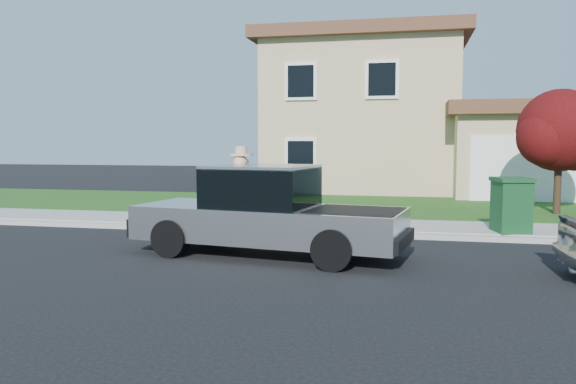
% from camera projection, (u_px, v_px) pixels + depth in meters
% --- Properties ---
extents(ground, '(80.00, 80.00, 0.00)m').
position_uv_depth(ground, '(289.00, 261.00, 10.21)').
color(ground, black).
rests_on(ground, ground).
extents(curb, '(40.00, 0.20, 0.12)m').
position_uv_depth(curb, '(359.00, 234.00, 12.82)').
color(curb, gray).
rests_on(curb, ground).
extents(sidewalk, '(40.00, 2.00, 0.15)m').
position_uv_depth(sidewalk, '(363.00, 227.00, 13.89)').
color(sidewalk, gray).
rests_on(sidewalk, ground).
extents(lawn, '(40.00, 7.00, 0.10)m').
position_uv_depth(lawn, '(374.00, 207.00, 18.27)').
color(lawn, '#1D4112').
rests_on(lawn, ground).
extents(house, '(14.00, 11.30, 6.85)m').
position_uv_depth(house, '(393.00, 120.00, 25.61)').
color(house, tan).
rests_on(house, ground).
extents(pickup_truck, '(5.44, 2.54, 1.72)m').
position_uv_depth(pickup_truck, '(267.00, 213.00, 10.66)').
color(pickup_truck, black).
rests_on(pickup_truck, ground).
extents(woman, '(0.81, 0.67, 2.07)m').
position_uv_depth(woman, '(241.00, 197.00, 11.98)').
color(woman, tan).
rests_on(woman, ground).
extents(ornamental_tree, '(2.61, 2.35, 3.58)m').
position_uv_depth(ornamental_tree, '(561.00, 134.00, 16.01)').
color(ornamental_tree, black).
rests_on(ornamental_tree, lawn).
extents(trash_bin, '(0.90, 0.99, 1.22)m').
position_uv_depth(trash_bin, '(511.00, 204.00, 12.54)').
color(trash_bin, '#103D1C').
rests_on(trash_bin, sidewalk).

